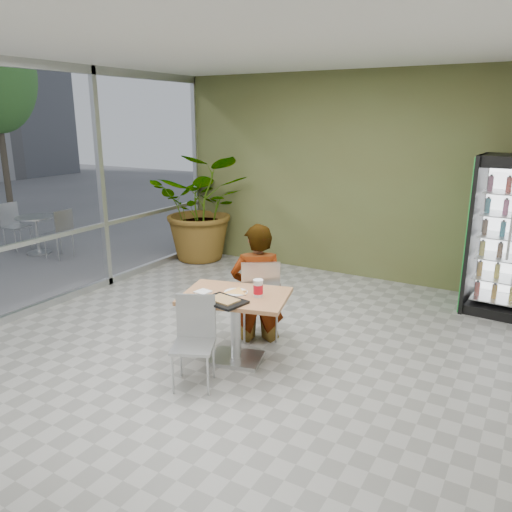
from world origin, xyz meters
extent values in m
plane|color=gray|center=(0.00, 0.00, 0.00)|extent=(7.00, 7.00, 0.00)
cube|color=#B1794C|center=(0.06, 0.02, 0.73)|extent=(1.22, 1.00, 0.04)
cylinder|color=#B0B3B5|center=(0.06, 0.02, 0.35)|extent=(0.11, 0.11, 0.71)
cube|color=#B0B3B5|center=(0.06, 0.02, 0.02)|extent=(0.63, 0.55, 0.04)
cube|color=#B0B3B5|center=(-0.03, 0.67, 0.46)|extent=(0.60, 0.60, 0.03)
cube|color=#B0B3B5|center=(0.08, 0.50, 0.72)|extent=(0.38, 0.26, 0.51)
cylinder|color=#B0B3B5|center=(0.03, 0.93, 0.23)|extent=(0.02, 0.02, 0.46)
cylinder|color=#B0B3B5|center=(-0.28, 0.73, 0.23)|extent=(0.02, 0.02, 0.46)
cylinder|color=#B0B3B5|center=(0.23, 0.62, 0.23)|extent=(0.02, 0.02, 0.46)
cylinder|color=#B0B3B5|center=(-0.08, 0.42, 0.23)|extent=(0.02, 0.02, 0.46)
cube|color=#B0B3B5|center=(-0.02, -0.62, 0.41)|extent=(0.51, 0.51, 0.03)
cube|color=#B0B3B5|center=(-0.10, -0.46, 0.64)|extent=(0.36, 0.19, 0.46)
cylinder|color=#B0B3B5|center=(-0.10, -0.84, 0.21)|extent=(0.02, 0.02, 0.41)
cylinder|color=#B0B3B5|center=(0.20, -0.70, 0.21)|extent=(0.02, 0.02, 0.41)
cylinder|color=#B0B3B5|center=(-0.24, -0.55, 0.21)|extent=(0.02, 0.02, 0.41)
cylinder|color=#B0B3B5|center=(0.06, -0.40, 0.21)|extent=(0.02, 0.02, 0.41)
imported|color=black|center=(-0.03, 0.62, 0.54)|extent=(0.74, 0.67, 1.68)
cylinder|color=silver|center=(0.04, 0.06, 0.76)|extent=(0.25, 0.25, 0.01)
cylinder|color=silver|center=(0.29, 0.08, 0.83)|extent=(0.10, 0.10, 0.17)
cylinder|color=red|center=(0.29, 0.08, 0.83)|extent=(0.10, 0.10, 0.09)
cylinder|color=silver|center=(0.29, 0.08, 0.92)|extent=(0.10, 0.10, 0.01)
cube|color=silver|center=(-0.26, -0.12, 0.76)|extent=(0.16, 0.16, 0.02)
cube|color=black|center=(0.09, -0.24, 0.76)|extent=(0.47, 0.38, 0.02)
cube|color=black|center=(2.39, 2.94, 1.03)|extent=(0.98, 0.79, 2.06)
cube|color=green|center=(1.92, 2.94, 1.03)|extent=(0.06, 0.71, 2.02)
cube|color=silver|center=(2.39, 2.59, 1.05)|extent=(0.74, 0.07, 1.65)
imported|color=#3B6D2B|center=(-2.55, 3.09, 0.96)|extent=(2.15, 2.02, 1.91)
camera|label=1|loc=(2.66, -4.07, 2.52)|focal=35.00mm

